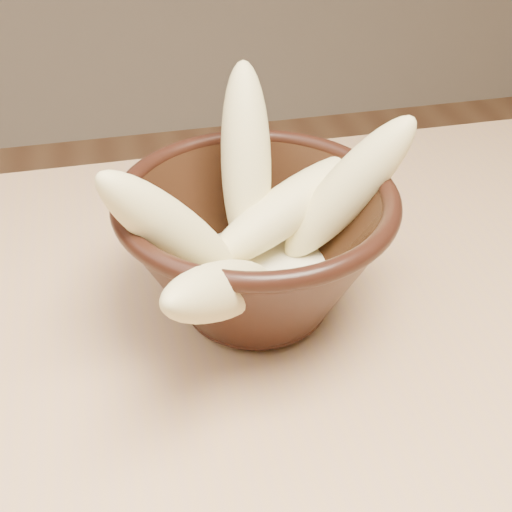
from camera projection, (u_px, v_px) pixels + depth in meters
The scene contains 7 objects.
bowl at pixel (256, 246), 0.53m from camera, with size 0.20×0.20×0.11m.
milk_puddle at pixel (256, 275), 0.54m from camera, with size 0.12×0.12×0.02m, color #EDE6BF.
banana_upright at pixel (246, 163), 0.53m from camera, with size 0.04×0.04×0.15m, color #F0D98E.
banana_left at pixel (174, 232), 0.48m from camera, with size 0.04×0.04×0.15m, color #F0D98E.
banana_right at pixel (348, 190), 0.53m from camera, with size 0.04×0.04×0.14m, color #F0D98E.
banana_across at pixel (288, 208), 0.54m from camera, with size 0.04×0.04×0.16m, color #F0D98E.
banana_front at pixel (223, 290), 0.45m from camera, with size 0.04×0.04×0.16m, color #F0D98E.
Camera 1 is at (0.08, -0.29, 1.12)m, focal length 50.00 mm.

